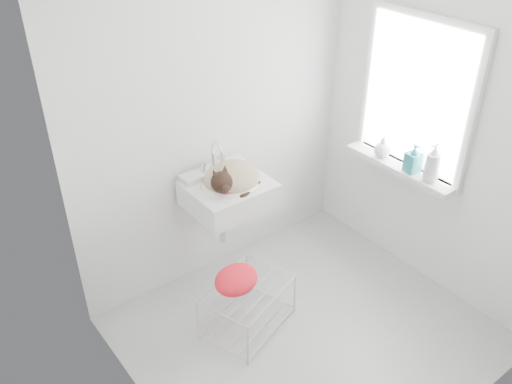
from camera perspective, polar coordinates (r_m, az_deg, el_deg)
floor at (r=3.80m, az=5.27°, el=-14.32°), size 2.20×2.00×0.02m
back_wall at (r=3.72m, az=-4.23°, el=8.33°), size 2.20×0.02×2.50m
right_wall at (r=3.80m, az=18.74°, el=7.17°), size 0.02×2.00×2.50m
left_wall at (r=2.50m, az=-12.34°, el=-5.63°), size 0.02×2.00×2.50m
window_glass at (r=3.85m, az=16.47°, el=9.55°), size 0.01×0.80×1.00m
window_frame at (r=3.84m, az=16.33°, el=9.50°), size 0.04×0.90×1.10m
windowsill at (r=4.02m, az=14.68°, el=2.49°), size 0.16×0.88×0.04m
sink at (r=3.67m, az=-2.91°, el=0.94°), size 0.54×0.47×0.22m
faucet at (r=3.73m, az=-4.56°, el=3.92°), size 0.20×0.14×0.20m
cat at (r=3.64m, az=-2.60°, el=1.43°), size 0.45×0.39×0.26m
wire_rack at (r=3.73m, az=-0.88°, el=-11.99°), size 0.66×0.56×0.34m
towel at (r=3.58m, az=-2.07°, el=-9.51°), size 0.37×0.31×0.13m
bottle_a at (r=3.87m, az=17.57°, el=1.15°), size 0.09×0.09×0.23m
bottle_b at (r=3.94m, az=15.81°, el=2.08°), size 0.11×0.11×0.21m
bottle_c at (r=4.08m, az=12.89°, el=3.61°), size 0.15×0.15×0.15m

